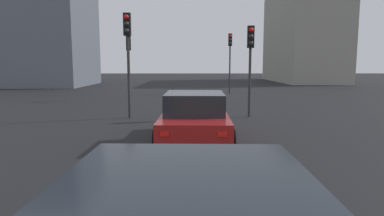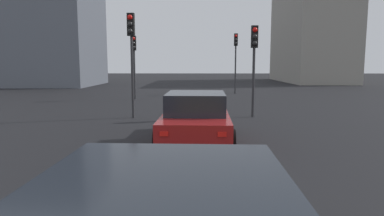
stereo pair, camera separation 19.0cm
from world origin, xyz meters
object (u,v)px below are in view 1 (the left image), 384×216
Objects in this scene: car_red_lead at (195,118)px; traffic_light_near_right at (128,43)px; traffic_light_near_left at (129,54)px; traffic_light_far_right at (230,51)px; traffic_light_far_left at (250,52)px.

traffic_light_near_right reaches higher than car_red_lead.
traffic_light_near_left is 0.89× the size of traffic_light_far_right.
car_red_lead is 1.02× the size of traffic_light_near_right.
car_red_lead is at bearing 35.78° from traffic_light_near_right.
traffic_light_far_left is at bearing 2.51° from traffic_light_far_right.
traffic_light_far_left is at bearing -25.53° from car_red_lead.
traffic_light_far_left is 11.37m from traffic_light_far_right.
traffic_light_near_right is 1.12× the size of traffic_light_far_left.
car_red_lead is 5.62m from traffic_light_far_left.
traffic_light_far_right is (4.21, -6.81, 0.33)m from traffic_light_near_left.
car_red_lead is 1.10× the size of traffic_light_near_left.
traffic_light_far_right reaches higher than car_red_lead.
car_red_lead is 5.63m from traffic_light_near_right.
traffic_light_near_left reaches higher than traffic_light_far_left.
traffic_light_near_right is at bearing 32.83° from car_red_lead.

